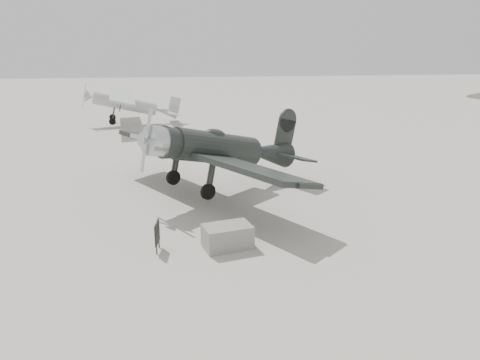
{
  "coord_description": "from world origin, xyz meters",
  "views": [
    {
      "loc": [
        -0.7,
        -17.9,
        7.45
      ],
      "look_at": [
        1.63,
        1.64,
        1.5
      ],
      "focal_mm": 35.0,
      "sensor_mm": 36.0,
      "label": 1
    }
  ],
  "objects_px": {
    "highwing_monoplane": "(129,101)",
    "sign_board": "(157,234)",
    "equipment_block": "(227,236)",
    "lowwing_monoplane": "(223,149)"
  },
  "relations": [
    {
      "from": "equipment_block",
      "to": "sign_board",
      "type": "relative_size",
      "value": 1.53
    },
    {
      "from": "lowwing_monoplane",
      "to": "sign_board",
      "type": "bearing_deg",
      "value": -147.67
    },
    {
      "from": "highwing_monoplane",
      "to": "equipment_block",
      "type": "relative_size",
      "value": 6.8
    },
    {
      "from": "lowwing_monoplane",
      "to": "sign_board",
      "type": "distance_m",
      "value": 7.32
    },
    {
      "from": "equipment_block",
      "to": "lowwing_monoplane",
      "type": "bearing_deg",
      "value": 86.5
    },
    {
      "from": "lowwing_monoplane",
      "to": "equipment_block",
      "type": "xyz_separation_m",
      "value": [
        -0.4,
        -6.51,
        -1.8
      ]
    },
    {
      "from": "lowwing_monoplane",
      "to": "equipment_block",
      "type": "relative_size",
      "value": 6.92
    },
    {
      "from": "sign_board",
      "to": "highwing_monoplane",
      "type": "bearing_deg",
      "value": 104.57
    },
    {
      "from": "highwing_monoplane",
      "to": "sign_board",
      "type": "distance_m",
      "value": 27.39
    },
    {
      "from": "highwing_monoplane",
      "to": "sign_board",
      "type": "xyz_separation_m",
      "value": [
        3.78,
        -27.09,
        -1.42
      ]
    }
  ]
}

